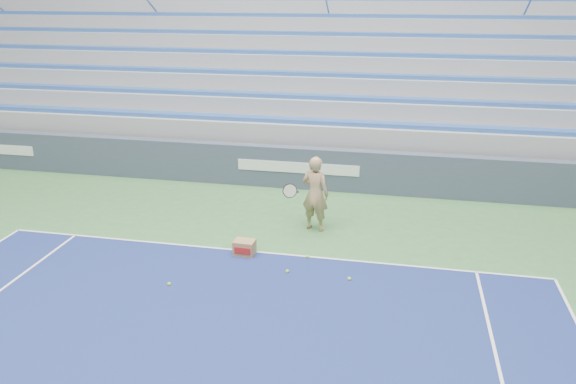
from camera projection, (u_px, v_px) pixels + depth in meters
The scene contains 8 objects.
sponsor_barrier at pixel (299, 168), 14.71m from camera, with size 30.00×0.32×1.10m.
bleachers at pixel (329, 69), 19.35m from camera, with size 31.00×9.15×7.30m.
tennis_player at pixel (315, 194), 12.03m from camera, with size 0.95×0.89×1.66m.
ball_box at pixel (245, 248), 11.09m from camera, with size 0.42×0.33×0.31m.
tennis_ball_0 at pixel (287, 271), 10.41m from camera, with size 0.07×0.07×0.07m, color #B7F031.
tennis_ball_1 at pixel (169, 284), 9.96m from camera, with size 0.07×0.07×0.07m, color #B7F031.
tennis_ball_2 at pixel (307, 257), 10.98m from camera, with size 0.07×0.07×0.07m, color #B7F031.
tennis_ball_3 at pixel (349, 279), 10.14m from camera, with size 0.07×0.07×0.07m, color #B7F031.
Camera 1 is at (2.54, 2.08, 4.98)m, focal length 35.00 mm.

